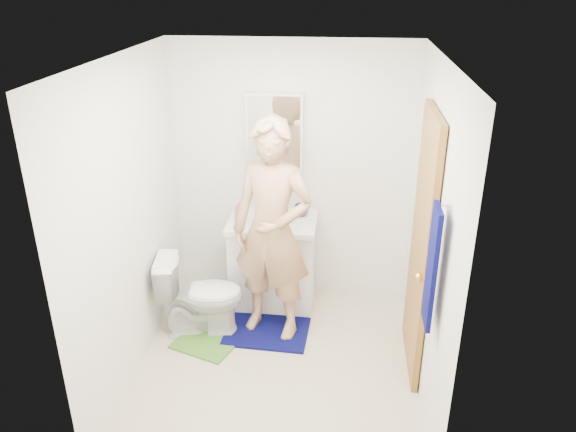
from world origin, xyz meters
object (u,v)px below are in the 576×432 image
object	(u,v)px
towel	(432,268)
medicine_cabinet	(275,132)
soap_dispenser	(239,211)
man	(272,232)
vanity_cabinet	(273,264)
toilet	(201,295)
toothbrush_cup	(301,210)

from	to	relation	value
towel	medicine_cabinet	bearing A→B (deg)	124.61
soap_dispenser	man	bearing A→B (deg)	-51.79
vanity_cabinet	towel	size ratio (longest dim) A/B	1.00
towel	toilet	size ratio (longest dim) A/B	1.10
toothbrush_cup	man	world-z (taller)	man
vanity_cabinet	towel	bearing A→B (deg)	-51.53
medicine_cabinet	toilet	size ratio (longest dim) A/B	0.96
towel	man	world-z (taller)	man
vanity_cabinet	toilet	xyz separation A→B (m)	(-0.55, -0.55, -0.04)
towel	soap_dispenser	distance (m)	2.10
vanity_cabinet	man	xyz separation A→B (m)	(0.06, -0.48, 0.56)
man	medicine_cabinet	bearing A→B (deg)	111.31
medicine_cabinet	toothbrush_cup	bearing A→B (deg)	-22.43
vanity_cabinet	medicine_cabinet	bearing A→B (deg)	90.00
soap_dispenser	medicine_cabinet	bearing A→B (deg)	39.79
toilet	soap_dispenser	xyz separation A→B (m)	(0.25, 0.53, 0.57)
toothbrush_cup	man	xyz separation A→B (m)	(-0.19, -0.61, 0.06)
vanity_cabinet	soap_dispenser	size ratio (longest dim) A/B	4.69
medicine_cabinet	toothbrush_cup	world-z (taller)	medicine_cabinet
toilet	soap_dispenser	size ratio (longest dim) A/B	4.25
toothbrush_cup	towel	bearing A→B (deg)	-59.95
toothbrush_cup	medicine_cabinet	bearing A→B (deg)	157.57
medicine_cabinet	man	xyz separation A→B (m)	(0.06, -0.71, -0.64)
soap_dispenser	toothbrush_cup	world-z (taller)	soap_dispenser
vanity_cabinet	man	size ratio (longest dim) A/B	0.42
towel	man	distance (m)	1.53
medicine_cabinet	soap_dispenser	xyz separation A→B (m)	(-0.30, -0.25, -0.66)
toilet	man	xyz separation A→B (m)	(0.62, 0.07, 0.60)
toothbrush_cup	toilet	bearing A→B (deg)	-140.08
toilet	toothbrush_cup	xyz separation A→B (m)	(0.80, 0.67, 0.54)
towel	toothbrush_cup	world-z (taller)	towel
medicine_cabinet	soap_dispenser	world-z (taller)	medicine_cabinet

